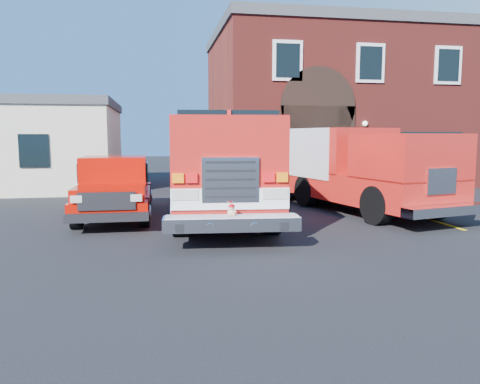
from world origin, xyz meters
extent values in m
plane|color=black|center=(0.00, 0.00, 0.00)|extent=(100.00, 100.00, 0.00)
cube|color=yellow|center=(6.50, 1.00, 0.00)|extent=(0.12, 3.00, 0.01)
cube|color=yellow|center=(6.50, 4.00, 0.00)|extent=(0.12, 3.00, 0.01)
cube|color=yellow|center=(6.50, 7.00, 0.00)|extent=(0.12, 3.00, 0.01)
cube|color=maroon|center=(9.00, 14.00, 4.00)|extent=(15.00, 10.00, 8.00)
cube|color=#3F4244|center=(9.00, 14.00, 8.20)|extent=(15.20, 10.20, 0.50)
cube|color=black|center=(5.50, 8.98, 2.00)|extent=(3.60, 0.12, 4.00)
cylinder|color=black|center=(5.50, 8.98, 4.00)|extent=(3.60, 0.12, 3.60)
cube|color=black|center=(4.00, 8.95, 6.00)|extent=(1.40, 0.10, 1.80)
cube|color=black|center=(8.00, 8.95, 6.00)|extent=(1.40, 0.10, 1.80)
cube|color=black|center=(12.00, 8.95, 6.00)|extent=(1.40, 0.10, 1.80)
cube|color=beige|center=(-9.00, 13.00, 2.00)|extent=(10.00, 8.00, 4.00)
cube|color=#3F4244|center=(-9.00, 13.00, 4.15)|extent=(10.20, 8.20, 0.40)
cube|color=black|center=(-7.00, 8.97, 2.00)|extent=(1.20, 0.10, 1.40)
cylinder|color=black|center=(-1.34, 0.21, 0.61)|extent=(0.49, 1.24, 1.22)
cylinder|color=black|center=(1.08, 0.00, 0.61)|extent=(0.49, 1.24, 1.22)
cube|color=red|center=(0.17, 3.63, 0.94)|extent=(3.58, 10.15, 1.00)
cube|color=red|center=(0.38, 6.17, 2.21)|extent=(3.16, 5.08, 1.77)
cube|color=red|center=(-0.10, 0.44, 2.27)|extent=(3.05, 3.76, 1.66)
cube|color=black|center=(-0.22, -0.94, 2.71)|extent=(2.43, 0.29, 1.04)
cube|color=red|center=(-0.10, 0.44, 3.18)|extent=(1.79, 0.52, 0.15)
cube|color=white|center=(-0.25, -1.35, 1.16)|extent=(2.76, 0.30, 0.49)
cube|color=silver|center=(-0.25, -1.36, 1.60)|extent=(1.33, 0.18, 1.04)
cube|color=silver|center=(-0.27, -1.66, 0.64)|extent=(3.14, 0.86, 0.31)
cube|color=#B7B7BF|center=(-1.01, 6.28, 2.21)|extent=(0.38, 3.97, 1.44)
cube|color=#B7B7BF|center=(1.77, 6.05, 2.21)|extent=(0.38, 3.97, 1.44)
sphere|color=beige|center=(-0.27, -1.66, 0.89)|extent=(0.17, 0.17, 0.16)
sphere|color=beige|center=(-0.28, -1.66, 1.00)|extent=(0.14, 0.14, 0.13)
sphere|color=beige|center=(-0.32, -1.64, 1.05)|extent=(0.05, 0.05, 0.05)
sphere|color=beige|center=(-0.22, -1.65, 1.05)|extent=(0.05, 0.05, 0.05)
ellipsoid|color=#CB000C|center=(-0.27, -1.66, 1.04)|extent=(0.15, 0.15, 0.08)
cylinder|color=#CB000C|center=(-0.28, -1.67, 1.03)|extent=(0.17, 0.17, 0.01)
cylinder|color=black|center=(-4.18, 1.63, 0.43)|extent=(0.30, 0.85, 0.85)
cylinder|color=black|center=(-2.31, 1.63, 0.43)|extent=(0.30, 0.85, 0.85)
cube|color=#A60B02|center=(-3.24, 3.60, 0.59)|extent=(2.13, 5.86, 0.48)
cube|color=#A60B02|center=(-3.24, 1.52, 1.01)|extent=(1.96, 1.60, 0.37)
cube|color=#A60B02|center=(-3.24, 3.28, 1.44)|extent=(1.96, 1.92, 1.06)
cube|color=#A60B02|center=(-3.24, 5.30, 1.01)|extent=(1.96, 2.24, 0.59)
cube|color=black|center=(-3.24, 0.58, 0.48)|extent=(2.17, 0.15, 0.23)
cylinder|color=black|center=(4.46, 0.76, 0.58)|extent=(0.62, 1.21, 1.16)
cylinder|color=black|center=(6.71, 1.28, 0.58)|extent=(0.62, 1.21, 1.16)
cube|color=red|center=(4.92, 3.89, 0.89)|extent=(4.44, 8.79, 0.95)
cube|color=red|center=(4.57, 5.43, 2.10)|extent=(3.74, 5.71, 1.58)
cube|color=red|center=(5.58, 1.02, 2.00)|extent=(3.13, 3.05, 1.37)
cube|color=#B7B7BF|center=(3.28, 5.13, 2.00)|extent=(1.03, 4.31, 1.79)
cube|color=#B7B7BF|center=(5.86, 5.72, 2.00)|extent=(1.03, 4.31, 1.79)
cube|color=silver|center=(5.92, -0.47, 0.58)|extent=(2.87, 1.10, 0.26)
camera|label=1|loc=(-1.92, -11.97, 2.61)|focal=35.00mm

